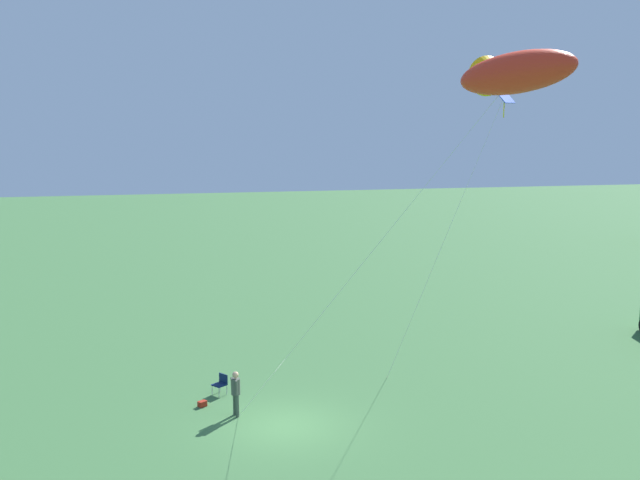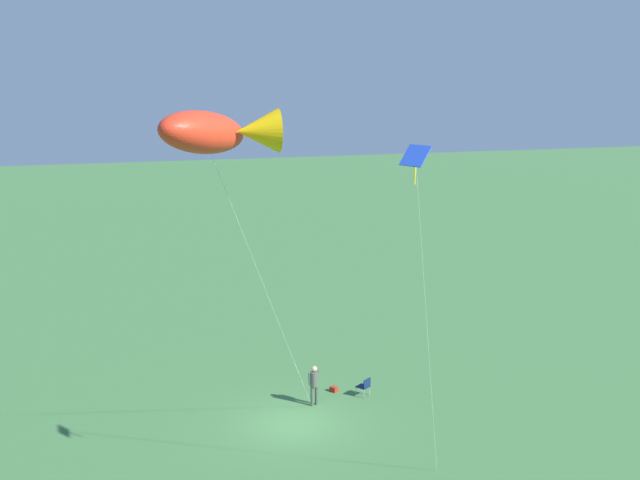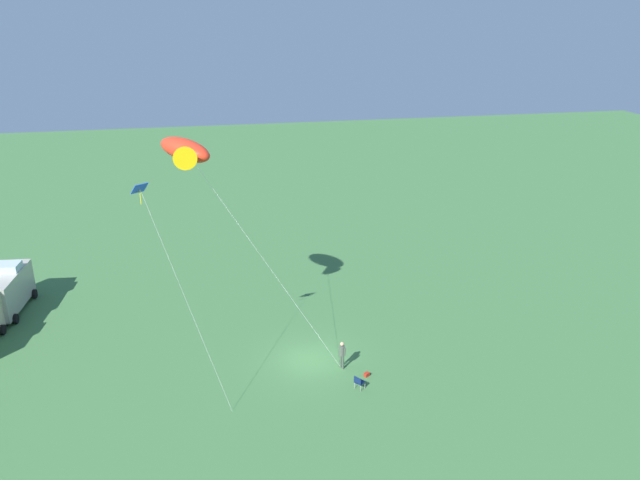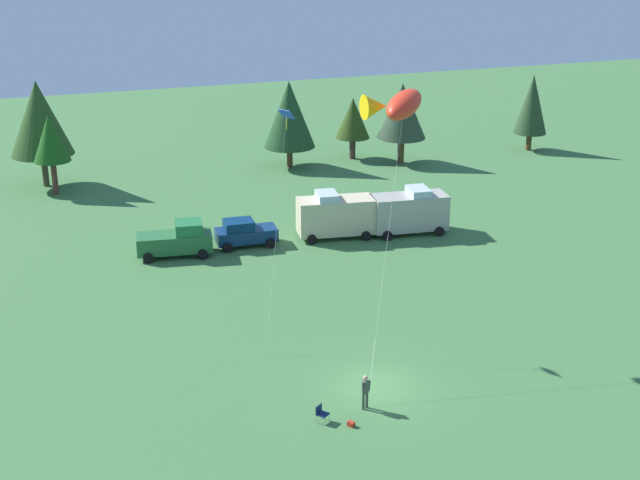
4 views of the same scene
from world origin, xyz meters
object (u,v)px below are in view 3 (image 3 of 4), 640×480
(van_motorhome_grey, at_px, (5,290))
(backpack_on_grass, at_px, (367,374))
(person_kite_flyer, at_px, (342,353))
(kite_large_fish, at_px, (185,151))
(kite_diamond_blue, at_px, (144,200))
(folding_chair, at_px, (359,382))

(van_motorhome_grey, bearing_deg, backpack_on_grass, -114.17)
(person_kite_flyer, bearing_deg, kite_large_fish, 130.01)
(person_kite_flyer, height_order, van_motorhome_grey, van_motorhome_grey)
(kite_large_fish, xyz_separation_m, kite_diamond_blue, (-5.45, 2.08, -1.15))
(person_kite_flyer, height_order, folding_chair, person_kite_flyer)
(folding_chair, bearing_deg, person_kite_flyer, 61.81)
(folding_chair, relative_size, van_motorhome_grey, 0.15)
(person_kite_flyer, relative_size, van_motorhome_grey, 0.31)
(backpack_on_grass, height_order, van_motorhome_grey, van_motorhome_grey)
(backpack_on_grass, height_order, kite_diamond_blue, kite_diamond_blue)
(person_kite_flyer, xyz_separation_m, folding_chair, (-2.33, -0.41, -0.53))
(backpack_on_grass, xyz_separation_m, kite_large_fish, (6.02, 9.46, 12.35))
(van_motorhome_grey, bearing_deg, kite_large_fish, -112.43)
(person_kite_flyer, relative_size, kite_large_fish, 0.13)
(folding_chair, height_order, backpack_on_grass, folding_chair)
(person_kite_flyer, bearing_deg, folding_chair, -99.47)
(van_motorhome_grey, xyz_separation_m, kite_diamond_blue, (-12.56, -11.08, 9.67))
(folding_chair, bearing_deg, van_motorhome_grey, 108.54)
(kite_large_fish, relative_size, kite_diamond_blue, 1.10)
(person_kite_flyer, xyz_separation_m, backpack_on_grass, (-1.16, -1.21, -0.91))
(van_motorhome_grey, height_order, kite_diamond_blue, kite_diamond_blue)
(van_motorhome_grey, bearing_deg, person_kite_flyer, -113.25)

